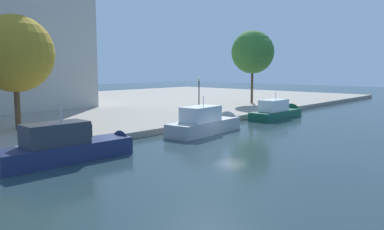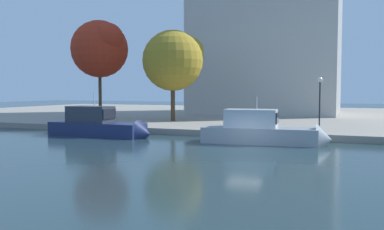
% 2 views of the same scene
% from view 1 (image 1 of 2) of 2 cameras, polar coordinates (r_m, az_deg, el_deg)
% --- Properties ---
extents(ground_plane, '(220.00, 220.00, 0.00)m').
position_cam_1_polar(ground_plane, '(35.85, 5.83, -3.36)').
color(ground_plane, '#23383D').
extents(dock_promenade, '(120.00, 55.00, 0.59)m').
position_cam_1_polar(dock_promenade, '(61.86, -20.34, 0.86)').
color(dock_promenade, gray).
rests_on(dock_promenade, ground_plane).
extents(motor_yacht_0, '(10.51, 2.97, 4.85)m').
position_cam_1_polar(motor_yacht_0, '(28.32, -17.20, -4.79)').
color(motor_yacht_0, navy).
rests_on(motor_yacht_0, ground_plane).
extents(motor_yacht_1, '(10.21, 3.59, 4.56)m').
position_cam_1_polar(motor_yacht_1, '(38.53, 2.34, -1.38)').
color(motor_yacht_1, '#9EA3A8').
rests_on(motor_yacht_1, ground_plane).
extents(motor_yacht_2, '(9.95, 2.85, 4.38)m').
position_cam_1_polar(motor_yacht_2, '(50.98, 12.57, 0.34)').
color(motor_yacht_2, '#14513D').
rests_on(motor_yacht_2, ground_plane).
extents(lamp_post, '(0.40, 0.40, 4.73)m').
position_cam_1_polar(lamp_post, '(43.88, 1.03, 3.19)').
color(lamp_post, black).
rests_on(lamp_post, dock_promenade).
extents(tree_1, '(6.98, 7.10, 11.86)m').
position_cam_1_polar(tree_1, '(64.64, 8.93, 9.06)').
color(tree_1, '#4C3823').
rests_on(tree_1, dock_promenade).
extents(tree_2, '(7.15, 7.15, 10.69)m').
position_cam_1_polar(tree_2, '(39.96, -24.40, 8.46)').
color(tree_2, '#4C3823').
rests_on(tree_2, dock_promenade).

